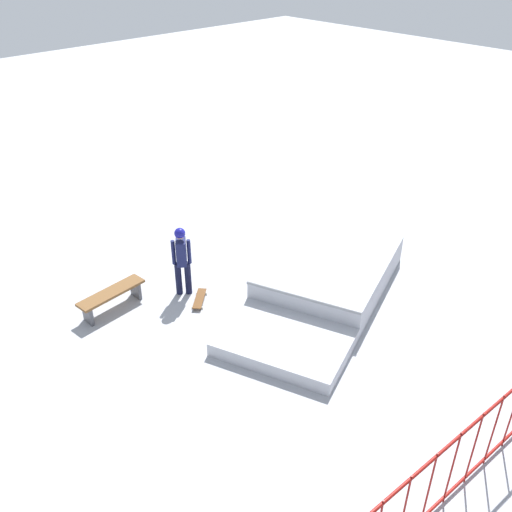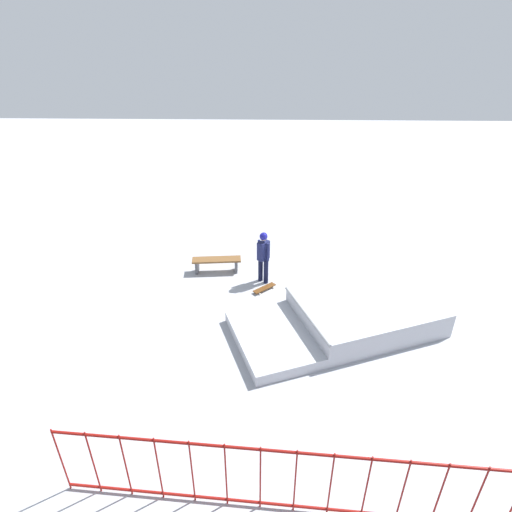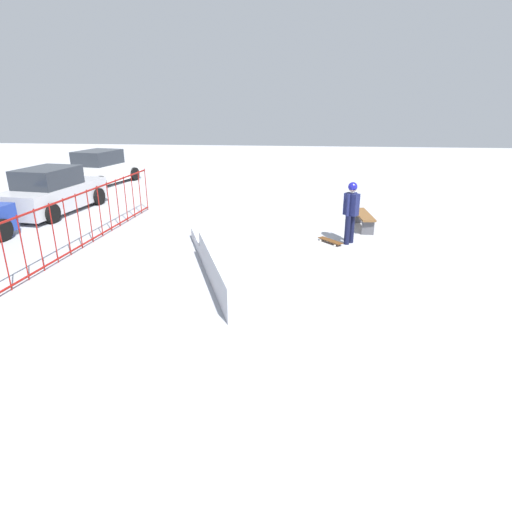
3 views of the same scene
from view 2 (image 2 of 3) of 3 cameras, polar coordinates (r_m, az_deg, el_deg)
The scene contains 6 objects.
ground_plane at distance 12.13m, azimuth 13.11°, elevation -7.81°, with size 60.00×60.00×0.00m, color #A8AAB2.
skate_ramp at distance 11.49m, azimuth 12.83°, elevation -8.11°, with size 5.97×4.34×0.74m.
skater at distance 12.78m, azimuth 1.03°, elevation 0.32°, with size 0.41×0.43×1.73m.
skateboard at distance 12.81m, azimuth 1.18°, elevation -4.45°, with size 0.73×0.68×0.09m.
perimeter_fence at distance 7.78m, azimuth 21.85°, elevation -28.03°, with size 11.66×0.82×1.50m.
park_bench at distance 13.70m, azimuth -5.45°, elevation -0.84°, with size 1.63×0.55×0.48m.
Camera 2 is at (2.44, 9.60, 7.01)m, focal length 28.98 mm.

